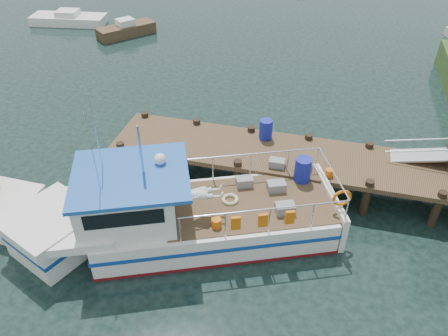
% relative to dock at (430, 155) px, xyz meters
% --- Properties ---
extents(ground_plane, '(160.00, 160.00, 0.00)m').
position_rel_dock_xyz_m(ground_plane, '(-6.51, -0.01, -2.24)').
color(ground_plane, black).
extents(dock, '(16.60, 3.00, 4.78)m').
position_rel_dock_xyz_m(dock, '(0.00, 0.00, 0.00)').
color(dock, '#4C3724').
rests_on(dock, ground).
extents(lobster_boat, '(11.41, 7.12, 5.70)m').
position_rel_dock_xyz_m(lobster_boat, '(-8.63, -4.34, -1.21)').
color(lobster_boat, silver).
rests_on(lobster_boat, ground).
extents(moored_rowboat, '(3.79, 4.21, 1.23)m').
position_rel_dock_xyz_m(moored_rowboat, '(-19.11, 14.31, -1.78)').
color(moored_rowboat, '#4C3724').
rests_on(moored_rowboat, ground).
extents(moored_a, '(6.00, 2.82, 1.06)m').
position_rel_dock_xyz_m(moored_a, '(-24.62, 15.59, -1.85)').
color(moored_a, silver).
rests_on(moored_a, ground).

